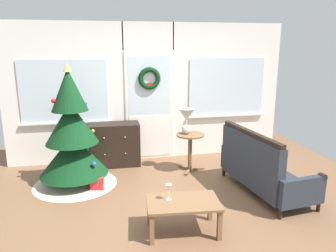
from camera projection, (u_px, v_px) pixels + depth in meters
The scene contains 10 objects.
ground_plane at pixel (173, 207), 4.44m from camera, with size 6.76×6.76×0.00m, color brown.
back_wall_with_door at pixel (149, 92), 6.11m from camera, with size 5.20×0.19×2.55m.
christmas_tree at pixel (72, 141), 5.01m from camera, with size 1.30×1.30×1.89m.
dresser_cabinet at pixel (115, 144), 5.92m from camera, with size 0.91×0.46×0.78m.
settee_sofa at pixel (260, 169), 4.79m from camera, with size 0.89×1.69×0.96m.
side_table at pixel (190, 145), 5.62m from camera, with size 0.50×0.48×0.66m.
table_lamp at pixel (187, 118), 5.53m from camera, with size 0.28×0.28×0.44m.
coffee_table at pixel (183, 206), 3.78m from camera, with size 0.88×0.59×0.39m.
wine_glass at pixel (169, 189), 3.77m from camera, with size 0.08×0.08×0.20m.
gift_box at pixel (97, 183), 4.95m from camera, with size 0.20×0.18×0.20m, color red.
Camera 1 is at (-0.88, -3.95, 2.14)m, focal length 34.86 mm.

